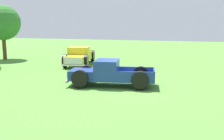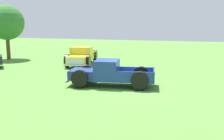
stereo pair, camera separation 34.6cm
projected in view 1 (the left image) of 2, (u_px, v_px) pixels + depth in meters
name	position (u px, v px, depth m)	size (l,w,h in m)	color
ground_plane	(127.00, 87.00, 14.29)	(80.00, 80.00, 0.00)	#548C38
pickup_truck_foreground	(106.00, 73.00, 14.42)	(2.52, 4.98, 1.46)	navy
pickup_truck_behind_left	(79.00, 57.00, 21.56)	(5.28, 2.89, 1.53)	yellow
oak_tree_center	(3.00, 23.00, 24.57)	(3.34, 3.34, 5.20)	brown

